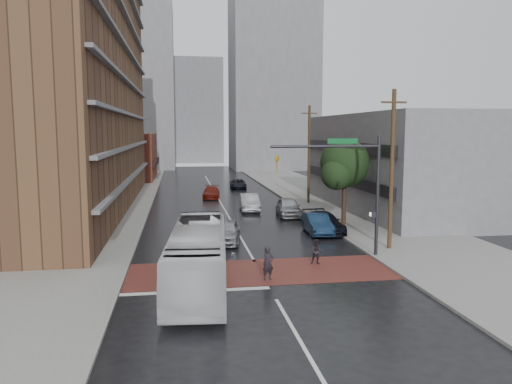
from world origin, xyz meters
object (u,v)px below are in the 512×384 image
object	(u,v)px
pedestrian_a	(268,264)
car_parked_mid	(324,223)
car_travel_a	(226,232)
car_travel_b	(249,203)
pedestrian_b	(317,252)
car_parked_near	(317,224)
transit_bus	(198,257)
car_parked_far	(288,207)
car_travel_c	(211,192)
suv_travel	(238,184)

from	to	relation	value
pedestrian_a	car_parked_mid	world-z (taller)	pedestrian_a
car_travel_a	car_travel_b	size ratio (longest dim) A/B	0.93
car_travel_a	pedestrian_b	bearing A→B (deg)	-45.00
car_travel_b	car_parked_near	xyz separation A→B (m)	(3.44, -11.07, -0.06)
pedestrian_a	car_parked_near	xyz separation A→B (m)	(5.52, 10.61, -0.11)
car_travel_a	car_parked_mid	bearing A→B (deg)	26.00
transit_bus	car_parked_far	distance (m)	20.84
car_parked_far	car_travel_a	bearing A→B (deg)	-119.02
car_travel_b	car_travel_a	bearing A→B (deg)	-101.99
car_travel_a	car_parked_mid	world-z (taller)	car_travel_a
car_parked_far	car_travel_b	bearing A→B (deg)	135.59
transit_bus	pedestrian_b	size ratio (longest dim) A/B	7.62
car_travel_b	car_parked_far	distance (m)	4.52
transit_bus	pedestrian_b	bearing A→B (deg)	30.32
car_travel_c	pedestrian_a	bearing A→B (deg)	-82.40
pedestrian_a	suv_travel	xyz separation A→B (m)	(3.13, 39.71, -0.25)
pedestrian_b	car_parked_far	world-z (taller)	car_parked_far
pedestrian_b	car_parked_far	bearing A→B (deg)	91.42
pedestrian_a	car_travel_a	bearing A→B (deg)	79.27
transit_bus	car_travel_c	xyz separation A→B (m)	(2.63, 31.89, -0.88)
pedestrian_b	suv_travel	size ratio (longest dim) A/B	0.33
car_travel_c	car_parked_near	size ratio (longest dim) A/B	0.99
pedestrian_a	car_travel_a	xyz separation A→B (m)	(-1.30, 8.71, -0.09)
pedestrian_b	suv_travel	bearing A→B (deg)	98.13
car_travel_b	car_parked_far	world-z (taller)	car_parked_far
suv_travel	car_travel_a	bearing A→B (deg)	-94.39
pedestrian_b	car_travel_c	world-z (taller)	pedestrian_b
suv_travel	car_parked_far	world-z (taller)	car_parked_far
transit_bus	pedestrian_b	xyz separation A→B (m)	(6.76, 3.25, -0.80)
pedestrian_b	car_travel_c	bearing A→B (deg)	106.16
car_travel_a	car_parked_far	distance (m)	11.48
car_travel_a	car_travel_c	distance (m)	22.47
transit_bus	car_parked_mid	distance (m)	15.24
pedestrian_a	car_travel_c	bearing A→B (deg)	72.40
car_travel_a	car_travel_c	world-z (taller)	car_travel_a
car_travel_a	suv_travel	world-z (taller)	car_travel_a
transit_bus	car_parked_mid	size ratio (longest dim) A/B	2.15
car_travel_a	car_parked_far	world-z (taller)	car_parked_far
car_parked_near	car_travel_b	bearing A→B (deg)	109.48
car_parked_far	pedestrian_b	bearing A→B (deg)	-91.98
pedestrian_b	car_travel_b	bearing A→B (deg)	101.43
car_travel_b	pedestrian_b	bearing A→B (deg)	-83.90
car_parked_near	car_parked_mid	bearing A→B (deg)	36.77
pedestrian_a	car_travel_b	distance (m)	21.78
transit_bus	suv_travel	bearing A→B (deg)	85.31
pedestrian_b	car_parked_far	xyz separation A→B (m)	(1.80, 15.74, 0.09)
pedestrian_a	car_travel_c	world-z (taller)	pedestrian_a
pedestrian_b	car_travel_b	xyz separation A→B (m)	(-1.16, 19.15, 0.08)
transit_bus	car_parked_mid	xyz separation A→B (m)	(9.66, 11.75, -0.79)
suv_travel	car_parked_mid	distance (m)	28.83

